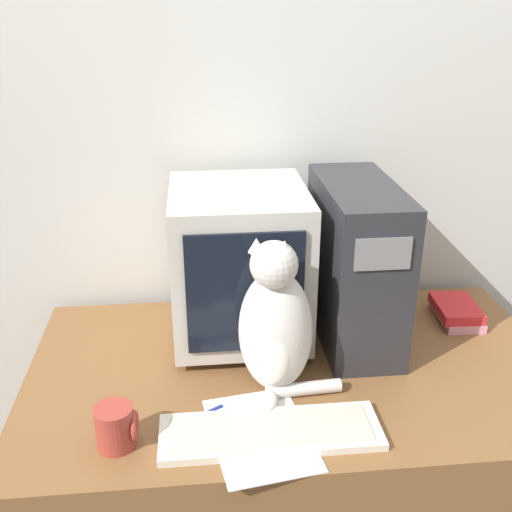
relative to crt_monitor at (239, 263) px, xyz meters
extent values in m
cube|color=silver|center=(0.13, 0.28, 0.26)|extent=(7.00, 0.05, 2.50)
cube|color=brown|center=(0.13, -0.18, -0.61)|extent=(1.40, 0.79, 0.77)
cube|color=#BCB7AD|center=(0.00, 0.00, -0.21)|extent=(0.25, 0.23, 0.02)
cube|color=#BCB7AD|center=(0.00, 0.00, 0.01)|extent=(0.36, 0.38, 0.41)
cube|color=black|center=(0.00, -0.19, 0.01)|extent=(0.29, 0.01, 0.32)
cube|color=#28282D|center=(0.32, -0.03, 0.00)|extent=(0.19, 0.44, 0.45)
cube|color=slate|center=(0.32, -0.25, 0.12)|extent=(0.13, 0.01, 0.08)
cube|color=silver|center=(0.03, -0.44, -0.21)|extent=(0.49, 0.15, 0.02)
cube|color=beige|center=(0.03, -0.44, -0.20)|extent=(0.44, 0.12, 0.00)
ellipsoid|color=silver|center=(0.07, -0.26, -0.06)|extent=(0.22, 0.21, 0.32)
ellipsoid|color=white|center=(0.05, -0.32, -0.09)|extent=(0.11, 0.07, 0.17)
sphere|color=silver|center=(0.06, -0.29, 0.12)|extent=(0.14, 0.14, 0.11)
cone|color=silver|center=(0.02, -0.27, 0.17)|extent=(0.04, 0.04, 0.03)
cone|color=silver|center=(0.08, -0.29, 0.17)|extent=(0.04, 0.04, 0.03)
ellipsoid|color=white|center=(0.04, -0.35, -0.21)|extent=(0.07, 0.09, 0.04)
cylinder|color=silver|center=(0.14, -0.30, -0.21)|extent=(0.19, 0.05, 0.03)
cube|color=pink|center=(0.66, 0.02, -0.21)|extent=(0.12, 0.19, 0.03)
cube|color=red|center=(0.65, 0.01, -0.18)|extent=(0.13, 0.17, 0.03)
cylinder|color=navy|center=(-0.13, -0.37, -0.22)|extent=(0.12, 0.08, 0.01)
cube|color=white|center=(0.01, -0.44, -0.22)|extent=(0.25, 0.32, 0.00)
cylinder|color=#9E382D|center=(-0.30, -0.44, -0.17)|extent=(0.08, 0.08, 0.10)
torus|color=#9E382D|center=(-0.26, -0.44, -0.17)|extent=(0.01, 0.07, 0.07)
camera|label=1|loc=(-0.11, -1.49, 0.68)|focal=42.00mm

